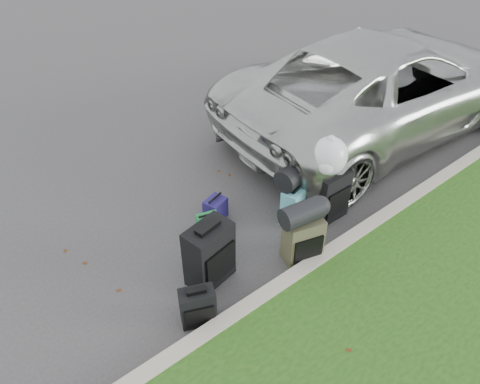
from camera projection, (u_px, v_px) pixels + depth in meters
ground at (255, 228)px, 6.27m from camera, size 120.00×120.00×0.00m
curb at (309, 268)px, 5.62m from camera, size 120.00×0.18×0.15m
suv at (384, 84)px, 7.88m from camera, size 6.06×3.06×1.64m
suitcase_small_black at (198, 307)px, 4.97m from camera, size 0.43×0.34×0.47m
suitcase_large_black_left at (209, 254)px, 5.35m from camera, size 0.60×0.42×0.79m
suitcase_olive at (303, 240)px, 5.66m from camera, size 0.51×0.40×0.62m
suitcase_teal at (294, 205)px, 6.24m from camera, size 0.42×0.31×0.54m
suitcase_large_black_right at (330, 195)px, 6.25m from camera, size 0.50×0.30×0.74m
tote_green at (209, 227)px, 6.07m from camera, size 0.34×0.30×0.32m
tote_navy at (215, 209)px, 6.36m from camera, size 0.34×0.30×0.31m
duffel_left at (302, 213)px, 5.36m from camera, size 0.54×0.35×0.27m
duffel_right at (296, 173)px, 6.08m from camera, size 0.60×0.40×0.31m
trash_bag at (329, 156)px, 5.89m from camera, size 0.49×0.49×0.49m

